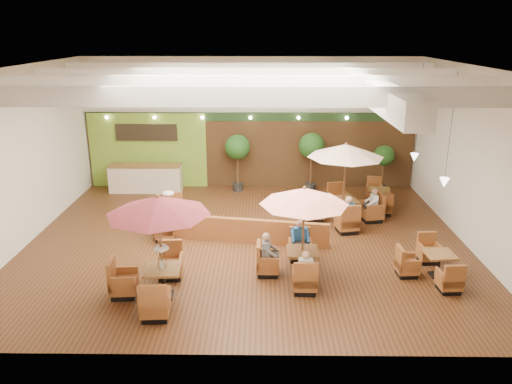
{
  "coord_description": "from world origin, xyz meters",
  "views": [
    {
      "loc": [
        0.5,
        -14.93,
        6.55
      ],
      "look_at": [
        0.3,
        0.5,
        1.5
      ],
      "focal_mm": 35.0,
      "sensor_mm": 36.0,
      "label": 1
    }
  ],
  "objects_px": {
    "table_3": "(169,215)",
    "diner_4": "(373,201)",
    "topiary_1": "(312,148)",
    "table_4": "(429,265)",
    "diner_1": "(300,236)",
    "table_1": "(301,212)",
    "diner_0": "(305,266)",
    "topiary_2": "(384,157)",
    "table_0": "(157,225)",
    "topiary_0": "(237,149)",
    "diner_2": "(268,250)",
    "table_5": "(379,198)",
    "booth_divider": "(239,230)",
    "diner_3": "(348,211)",
    "table_2": "(345,169)",
    "service_counter": "(146,178)"
  },
  "relations": [
    {
      "from": "booth_divider",
      "to": "topiary_0",
      "type": "relative_size",
      "value": 2.4
    },
    {
      "from": "diner_1",
      "to": "diner_2",
      "type": "height_order",
      "value": "diner_2"
    },
    {
      "from": "table_2",
      "to": "diner_4",
      "type": "distance_m",
      "value": 1.59
    },
    {
      "from": "table_4",
      "to": "topiary_2",
      "type": "relative_size",
      "value": 1.18
    },
    {
      "from": "diner_3",
      "to": "diner_4",
      "type": "xyz_separation_m",
      "value": [
        1.05,
        1.05,
        -0.03
      ]
    },
    {
      "from": "table_3",
      "to": "table_0",
      "type": "bearing_deg",
      "value": -89.55
    },
    {
      "from": "table_0",
      "to": "diner_3",
      "type": "bearing_deg",
      "value": 34.44
    },
    {
      "from": "diner_3",
      "to": "table_1",
      "type": "bearing_deg",
      "value": -125.33
    },
    {
      "from": "topiary_1",
      "to": "diner_1",
      "type": "bearing_deg",
      "value": -97.87
    },
    {
      "from": "topiary_0",
      "to": "diner_2",
      "type": "relative_size",
      "value": 3.02
    },
    {
      "from": "service_counter",
      "to": "table_2",
      "type": "distance_m",
      "value": 8.55
    },
    {
      "from": "table_3",
      "to": "topiary_1",
      "type": "xyz_separation_m",
      "value": [
        5.21,
        4.33,
        1.36
      ]
    },
    {
      "from": "table_1",
      "to": "service_counter",
      "type": "bearing_deg",
      "value": 129.62
    },
    {
      "from": "table_1",
      "to": "table_3",
      "type": "distance_m",
      "value": 5.55
    },
    {
      "from": "table_0",
      "to": "diner_1",
      "type": "height_order",
      "value": "table_0"
    },
    {
      "from": "topiary_1",
      "to": "service_counter",
      "type": "bearing_deg",
      "value": -178.35
    },
    {
      "from": "table_5",
      "to": "topiary_1",
      "type": "bearing_deg",
      "value": 150.91
    },
    {
      "from": "table_4",
      "to": "diner_1",
      "type": "bearing_deg",
      "value": 161.01
    },
    {
      "from": "topiary_0",
      "to": "table_1",
      "type": "bearing_deg",
      "value": -74.74
    },
    {
      "from": "diner_0",
      "to": "diner_1",
      "type": "bearing_deg",
      "value": 90.61
    },
    {
      "from": "topiary_1",
      "to": "diner_1",
      "type": "relative_size",
      "value": 3.14
    },
    {
      "from": "table_0",
      "to": "diner_1",
      "type": "xyz_separation_m",
      "value": [
        3.71,
        2.18,
        -1.21
      ]
    },
    {
      "from": "topiary_0",
      "to": "diner_3",
      "type": "xyz_separation_m",
      "value": [
        3.9,
        -4.56,
        -1.02
      ]
    },
    {
      "from": "table_3",
      "to": "table_5",
      "type": "distance_m",
      "value": 8.04
    },
    {
      "from": "diner_1",
      "to": "diner_3",
      "type": "relative_size",
      "value": 0.94
    },
    {
      "from": "topiary_2",
      "to": "diner_4",
      "type": "xyz_separation_m",
      "value": [
        -1.15,
        -3.51,
        -0.73
      ]
    },
    {
      "from": "booth_divider",
      "to": "table_3",
      "type": "bearing_deg",
      "value": 165.62
    },
    {
      "from": "table_0",
      "to": "table_5",
      "type": "relative_size",
      "value": 1.14
    },
    {
      "from": "table_2",
      "to": "topiary_0",
      "type": "relative_size",
      "value": 1.21
    },
    {
      "from": "table_0",
      "to": "diner_3",
      "type": "xyz_separation_m",
      "value": [
        5.46,
        4.33,
        -1.2
      ]
    },
    {
      "from": "table_0",
      "to": "diner_4",
      "type": "bearing_deg",
      "value": 35.6
    },
    {
      "from": "table_3",
      "to": "diner_4",
      "type": "distance_m",
      "value": 7.14
    },
    {
      "from": "booth_divider",
      "to": "diner_3",
      "type": "bearing_deg",
      "value": 22.53
    },
    {
      "from": "table_2",
      "to": "topiary_0",
      "type": "height_order",
      "value": "table_2"
    },
    {
      "from": "table_4",
      "to": "table_1",
      "type": "bearing_deg",
      "value": 176.12
    },
    {
      "from": "table_2",
      "to": "table_3",
      "type": "xyz_separation_m",
      "value": [
        -6.03,
        -0.83,
        -1.44
      ]
    },
    {
      "from": "diner_0",
      "to": "diner_1",
      "type": "distance_m",
      "value": 1.91
    },
    {
      "from": "table_1",
      "to": "diner_1",
      "type": "height_order",
      "value": "table_1"
    },
    {
      "from": "table_2",
      "to": "topiary_2",
      "type": "bearing_deg",
      "value": 45.76
    },
    {
      "from": "table_3",
      "to": "booth_divider",
      "type": "bearing_deg",
      "value": -30.5
    },
    {
      "from": "diner_3",
      "to": "topiary_0",
      "type": "bearing_deg",
      "value": 125.5
    },
    {
      "from": "diner_3",
      "to": "table_4",
      "type": "bearing_deg",
      "value": -65.29
    },
    {
      "from": "table_1",
      "to": "diner_4",
      "type": "distance_m",
      "value": 5.17
    },
    {
      "from": "table_5",
      "to": "diner_0",
      "type": "distance_m",
      "value": 7.49
    },
    {
      "from": "topiary_1",
      "to": "diner_0",
      "type": "xyz_separation_m",
      "value": [
        -0.93,
        -8.61,
        -1.12
      ]
    },
    {
      "from": "table_1",
      "to": "topiary_1",
      "type": "height_order",
      "value": "table_1"
    },
    {
      "from": "topiary_1",
      "to": "topiary_2",
      "type": "xyz_separation_m",
      "value": [
        3.02,
        -0.0,
        -0.38
      ]
    },
    {
      "from": "topiary_0",
      "to": "diner_2",
      "type": "distance_m",
      "value": 7.82
    },
    {
      "from": "topiary_1",
      "to": "diner_0",
      "type": "bearing_deg",
      "value": -96.14
    },
    {
      "from": "table_4",
      "to": "table_5",
      "type": "height_order",
      "value": "table_5"
    }
  ]
}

